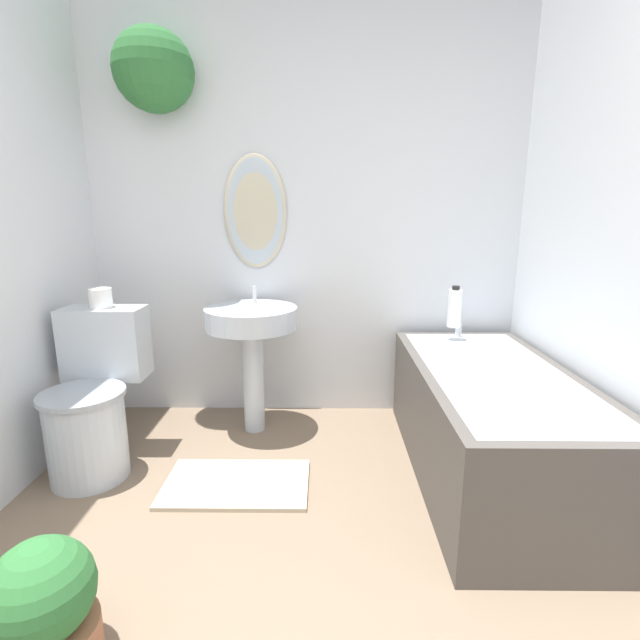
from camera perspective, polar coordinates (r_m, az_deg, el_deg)
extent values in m
cube|color=silver|center=(2.88, -1.70, 11.85)|extent=(2.70, 0.06, 2.40)
ellipsoid|color=beige|center=(2.86, -7.96, 13.06)|extent=(0.37, 0.02, 0.66)
ellipsoid|color=silver|center=(2.86, -7.97, 13.06)|extent=(0.33, 0.01, 0.62)
cylinder|color=#9E6042|center=(2.99, -19.95, 28.74)|extent=(0.19, 0.19, 0.11)
sphere|color=#2D6B33|center=(2.97, -19.79, 26.94)|extent=(0.43, 0.43, 0.43)
cylinder|color=silver|center=(2.55, -26.74, -12.79)|extent=(0.36, 0.36, 0.42)
cylinder|color=#A0A9B1|center=(2.47, -27.27, -8.16)|extent=(0.39, 0.39, 0.02)
cube|color=silver|center=(2.65, -24.90, -2.55)|extent=(0.41, 0.20, 0.37)
cylinder|color=silver|center=(2.75, -8.20, -7.26)|extent=(0.12, 0.12, 0.62)
cylinder|color=silver|center=(2.65, -8.45, 0.28)|extent=(0.52, 0.52, 0.12)
cylinder|color=silver|center=(2.76, -8.07, 3.15)|extent=(0.02, 0.02, 0.10)
cube|color=#4C4742|center=(2.43, 20.28, -11.91)|extent=(0.71, 1.46, 0.53)
cube|color=silver|center=(2.34, 20.75, -6.39)|extent=(0.61, 1.36, 0.04)
cylinder|color=silver|center=(2.90, 16.66, -1.20)|extent=(0.04, 0.04, 0.08)
cylinder|color=white|center=(2.78, 16.23, 1.37)|extent=(0.08, 0.08, 0.22)
cylinder|color=black|center=(2.76, 16.39, 3.82)|extent=(0.04, 0.04, 0.02)
sphere|color=#2D6B33|center=(1.66, -31.12, -26.64)|extent=(0.29, 0.29, 0.29)
cube|color=#B7A88E|center=(2.36, -10.22, -19.21)|extent=(0.68, 0.41, 0.02)
cylinder|color=white|center=(2.61, -25.39, 2.45)|extent=(0.11, 0.11, 0.10)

